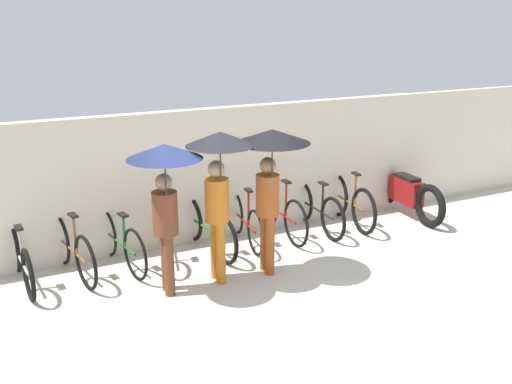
# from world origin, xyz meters

# --- Properties ---
(ground_plane) EXTENTS (30.00, 30.00, 0.00)m
(ground_plane) POSITION_xyz_m (0.00, 0.00, 0.00)
(ground_plane) COLOR beige
(back_wall) EXTENTS (14.44, 0.12, 2.10)m
(back_wall) POSITION_xyz_m (0.00, 2.24, 1.05)
(back_wall) COLOR beige
(back_wall) RESTS_ON ground
(parked_bicycle_0) EXTENTS (0.44, 1.70, 1.08)m
(parked_bicycle_0) POSITION_xyz_m (-2.63, 1.79, 0.36)
(parked_bicycle_0) COLOR black
(parked_bicycle_0) RESTS_ON ground
(parked_bicycle_1) EXTENTS (0.49, 1.73, 1.05)m
(parked_bicycle_1) POSITION_xyz_m (-1.97, 1.78, 0.39)
(parked_bicycle_1) COLOR black
(parked_bicycle_1) RESTS_ON ground
(parked_bicycle_2) EXTENTS (0.47, 1.73, 1.05)m
(parked_bicycle_2) POSITION_xyz_m (-1.32, 1.79, 0.38)
(parked_bicycle_2) COLOR black
(parked_bicycle_2) RESTS_ON ground
(parked_bicycle_3) EXTENTS (0.60, 1.73, 0.97)m
(parked_bicycle_3) POSITION_xyz_m (-0.66, 1.86, 0.35)
(parked_bicycle_3) COLOR black
(parked_bicycle_3) RESTS_ON ground
(parked_bicycle_4) EXTENTS (0.44, 1.81, 1.09)m
(parked_bicycle_4) POSITION_xyz_m (-0.00, 1.77, 0.38)
(parked_bicycle_4) COLOR black
(parked_bicycle_4) RESTS_ON ground
(parked_bicycle_5) EXTENTS (0.44, 1.65, 0.97)m
(parked_bicycle_5) POSITION_xyz_m (0.66, 1.80, 0.37)
(parked_bicycle_5) COLOR black
(parked_bicycle_5) RESTS_ON ground
(parked_bicycle_6) EXTENTS (0.44, 1.77, 1.00)m
(parked_bicycle_6) POSITION_xyz_m (1.31, 1.85, 0.40)
(parked_bicycle_6) COLOR black
(parked_bicycle_6) RESTS_ON ground
(parked_bicycle_7) EXTENTS (0.44, 1.75, 1.01)m
(parked_bicycle_7) POSITION_xyz_m (1.97, 1.80, 0.38)
(parked_bicycle_7) COLOR black
(parked_bicycle_7) RESTS_ON ground
(parked_bicycle_8) EXTENTS (0.44, 1.73, 1.11)m
(parked_bicycle_8) POSITION_xyz_m (2.63, 1.79, 0.40)
(parked_bicycle_8) COLOR black
(parked_bicycle_8) RESTS_ON ground
(pedestrian_leading) EXTENTS (0.92, 0.92, 2.00)m
(pedestrian_leading) POSITION_xyz_m (-0.96, 0.63, 1.54)
(pedestrian_leading) COLOR brown
(pedestrian_leading) RESTS_ON ground
(pedestrian_center) EXTENTS (0.88, 0.88, 2.08)m
(pedestrian_center) POSITION_xyz_m (-0.23, 0.68, 1.57)
(pedestrian_center) COLOR #C66B1E
(pedestrian_center) RESTS_ON ground
(pedestrian_trailing) EXTENTS (1.00, 1.00, 2.06)m
(pedestrian_trailing) POSITION_xyz_m (0.48, 0.61, 1.62)
(pedestrian_trailing) COLOR #9E4C1E
(pedestrian_trailing) RESTS_ON ground
(motorcycle) EXTENTS (0.58, 2.08, 0.94)m
(motorcycle) POSITION_xyz_m (3.82, 1.75, 0.41)
(motorcycle) COLOR black
(motorcycle) RESTS_ON ground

